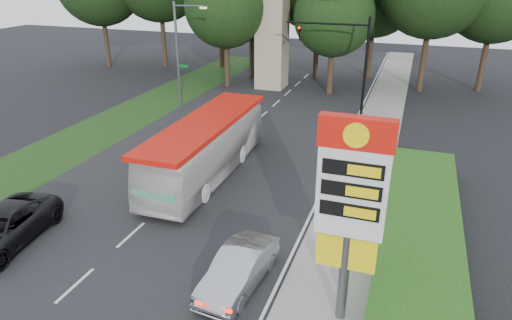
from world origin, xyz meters
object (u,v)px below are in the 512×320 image
(traffic_signal_mast, at_px, (348,52))
(gas_station_pylon, at_px, (351,197))
(transit_bus, at_px, (207,148))
(sedan_silver, at_px, (239,269))
(streetlight_signs, at_px, (180,50))
(suv_charcoal, at_px, (1,228))
(monument, at_px, (272,31))

(traffic_signal_mast, bearing_deg, gas_station_pylon, -80.91)
(transit_bus, relative_size, sedan_silver, 2.64)
(gas_station_pylon, xyz_separation_m, streetlight_signs, (-16.19, 20.01, -0.01))
(traffic_signal_mast, bearing_deg, suv_charcoal, -114.57)
(suv_charcoal, bearing_deg, traffic_signal_mast, 58.02)
(streetlight_signs, bearing_deg, gas_station_pylon, -51.04)
(streetlight_signs, bearing_deg, transit_bus, -56.67)
(gas_station_pylon, distance_m, monument, 30.17)
(monument, bearing_deg, suv_charcoal, -95.05)
(gas_station_pylon, height_order, monument, monument)
(streetlight_signs, xyz_separation_m, sedan_silver, (12.49, -19.52, -3.75))
(transit_bus, height_order, suv_charcoal, transit_bus)
(traffic_signal_mast, xyz_separation_m, suv_charcoal, (-10.18, -22.27, -3.93))
(monument, height_order, suv_charcoal, monument)
(streetlight_signs, relative_size, monument, 0.80)
(gas_station_pylon, distance_m, sedan_silver, 5.30)
(traffic_signal_mast, distance_m, monument, 9.76)
(streetlight_signs, bearing_deg, suv_charcoal, -83.01)
(transit_bus, bearing_deg, monument, 96.72)
(streetlight_signs, bearing_deg, monument, 58.03)
(sedan_silver, relative_size, suv_charcoal, 0.78)
(traffic_signal_mast, xyz_separation_m, transit_bus, (-5.18, -13.37, -3.13))
(sedan_silver, xyz_separation_m, suv_charcoal, (-10.00, -0.76, 0.05))
(monument, bearing_deg, sedan_silver, -74.75)
(monument, relative_size, suv_charcoal, 1.87)
(transit_bus, bearing_deg, traffic_signal_mast, 68.19)
(transit_bus, distance_m, sedan_silver, 9.59)
(streetlight_signs, height_order, transit_bus, streetlight_signs)
(traffic_signal_mast, height_order, transit_bus, traffic_signal_mast)
(gas_station_pylon, distance_m, suv_charcoal, 14.19)
(monument, bearing_deg, streetlight_signs, -121.97)
(streetlight_signs, xyz_separation_m, transit_bus, (7.49, -11.38, -2.90))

